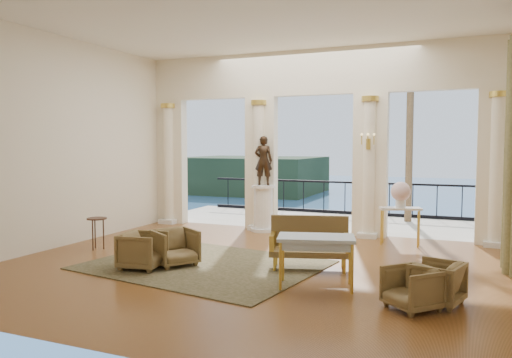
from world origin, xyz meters
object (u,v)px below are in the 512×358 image
at_px(armchair_c, 437,281).
at_px(side_table, 97,222).
at_px(settee, 309,243).
at_px(armchair_b, 412,286).
at_px(game_table, 316,242).
at_px(console_table, 400,214).
at_px(armchair_d, 143,249).
at_px(armchair_a, 175,246).
at_px(pedestal, 263,209).
at_px(statue, 263,161).

xyz_separation_m(armchair_c, side_table, (-6.74, 1.05, 0.24)).
relative_size(armchair_c, side_table, 0.99).
distance_m(armchair_c, settee, 2.53).
xyz_separation_m(armchair_b, game_table, (-1.46, 0.49, 0.40)).
height_order(console_table, side_table, console_table).
relative_size(armchair_b, armchair_d, 0.88).
distance_m(console_table, side_table, 6.49).
distance_m(armchair_c, game_table, 1.80).
distance_m(armchair_a, pedestal, 3.96).
bearing_deg(armchair_d, console_table, -53.47).
distance_m(armchair_b, armchair_c, 0.47).
xyz_separation_m(armchair_b, settee, (-1.91, 1.62, 0.14)).
bearing_deg(armchair_d, armchair_a, -50.55).
height_order(armchair_a, armchair_d, armchair_a).
height_order(armchair_a, game_table, game_table).
bearing_deg(settee, statue, 107.67).
distance_m(armchair_d, console_table, 5.56).
xyz_separation_m(game_table, console_table, (0.79, 3.85, -0.03)).
height_order(statue, console_table, statue).
bearing_deg(console_table, armchair_d, -153.64).
height_order(armchair_a, console_table, console_table).
relative_size(armchair_c, armchair_d, 0.91).
relative_size(game_table, side_table, 1.94).
relative_size(statue, console_table, 1.33).
bearing_deg(statue, armchair_a, 76.56).
bearing_deg(side_table, armchair_d, -28.24).
bearing_deg(pedestal, armchair_d, -96.75).
relative_size(armchair_a, statue, 0.59).
height_order(armchair_c, game_table, game_table).
height_order(armchair_a, statue, statue).
bearing_deg(armchair_c, game_table, -78.04).
height_order(armchair_d, settee, settee).
bearing_deg(console_table, armchair_b, -99.94).
relative_size(pedestal, side_table, 1.76).
xyz_separation_m(pedestal, side_table, (-2.39, -3.38, 0.01)).
relative_size(armchair_a, side_table, 1.10).
height_order(armchair_c, settee, settee).
bearing_deg(armchair_a, pedestal, 31.59).
height_order(armchair_b, side_table, side_table).
xyz_separation_m(armchair_b, side_table, (-6.46, 1.41, 0.25)).
distance_m(armchair_a, statue, 4.20).
xyz_separation_m(armchair_d, settee, (2.69, 1.20, 0.09)).
height_order(armchair_a, armchair_c, armchair_a).
relative_size(armchair_a, armchair_b, 1.16).
bearing_deg(armchair_c, armchair_d, -74.44).
xyz_separation_m(armchair_b, statue, (-4.07, 4.79, 1.47)).
distance_m(settee, statue, 4.07).
distance_m(game_table, pedestal, 5.03).
relative_size(armchair_d, side_table, 1.09).
height_order(game_table, pedestal, pedestal).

